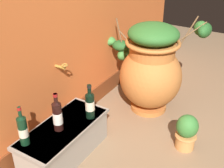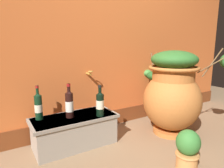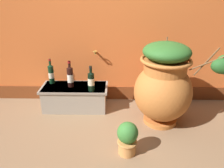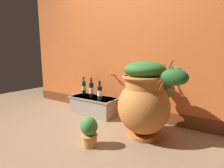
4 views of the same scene
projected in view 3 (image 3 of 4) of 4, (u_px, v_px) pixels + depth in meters
The scene contains 8 objects.
ground_plane at pixel (110, 153), 2.05m from camera, with size 7.00×7.00×0.00m, color #896B4C.
back_wall at pixel (112, 0), 2.62m from camera, with size 4.40×0.33×2.60m.
terracotta_urn at pixel (164, 84), 2.36m from camera, with size 0.85×1.08×0.96m.
stone_ledge at pixel (75, 96), 2.76m from camera, with size 0.82×0.37×0.30m.
wine_bottle_left at pixel (91, 80), 2.55m from camera, with size 0.08×0.08×0.31m.
wine_bottle_middle at pixel (51, 73), 2.75m from camera, with size 0.07×0.07×0.32m.
wine_bottle_right at pixel (70, 76), 2.66m from camera, with size 0.08×0.08×0.33m.
potted_shrub at pixel (127, 138), 1.99m from camera, with size 0.19×0.19×0.33m.
Camera 3 is at (0.05, -1.61, 1.43)m, focal length 34.92 mm.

